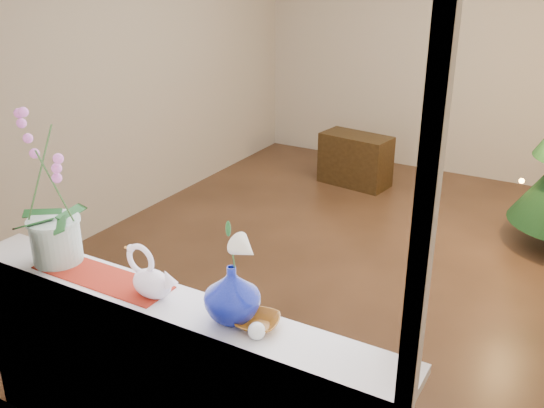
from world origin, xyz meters
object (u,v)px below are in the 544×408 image
at_px(blue_vase, 232,289).
at_px(side_table, 355,160).
at_px(orchid_pot, 48,190).
at_px(paperweight, 257,331).
at_px(amber_dish, 258,323).
at_px(swan, 151,273).

bearing_deg(blue_vase, side_table, 105.39).
xyz_separation_m(orchid_pot, paperweight, (1.14, -0.06, -0.33)).
xyz_separation_m(orchid_pot, amber_dish, (1.11, 0.01, -0.35)).
distance_m(blue_vase, side_table, 4.19).
bearing_deg(amber_dish, paperweight, -61.27).
bearing_deg(side_table, swan, -72.34).
height_order(orchid_pot, paperweight, orchid_pot).
distance_m(swan, amber_dish, 0.52).
bearing_deg(swan, orchid_pot, -164.00).
relative_size(blue_vase, amber_dish, 1.84).
height_order(orchid_pot, swan, orchid_pot).
height_order(orchid_pot, side_table, orchid_pot).
height_order(blue_vase, paperweight, blue_vase).
height_order(swan, paperweight, swan).
height_order(swan, blue_vase, blue_vase).
relative_size(swan, amber_dish, 1.75).
bearing_deg(orchid_pot, blue_vase, 0.30).
xyz_separation_m(orchid_pot, blue_vase, (0.99, 0.01, -0.23)).
xyz_separation_m(swan, paperweight, (0.55, -0.04, -0.08)).
bearing_deg(swan, side_table, 117.71).
bearing_deg(paperweight, swan, 175.51).
bearing_deg(swan, amber_dish, 20.55).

